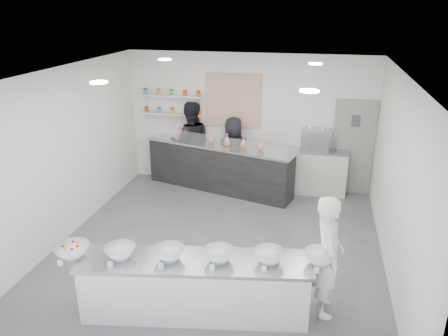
# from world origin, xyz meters

# --- Properties ---
(floor) EXTENTS (6.00, 6.00, 0.00)m
(floor) POSITION_xyz_m (0.00, 0.00, 0.00)
(floor) COLOR #515156
(floor) RESTS_ON ground
(ceiling) EXTENTS (6.00, 6.00, 0.00)m
(ceiling) POSITION_xyz_m (0.00, 0.00, 3.00)
(ceiling) COLOR white
(ceiling) RESTS_ON floor
(back_wall) EXTENTS (5.50, 0.00, 5.50)m
(back_wall) POSITION_xyz_m (0.00, 3.00, 1.50)
(back_wall) COLOR white
(back_wall) RESTS_ON floor
(left_wall) EXTENTS (0.00, 6.00, 6.00)m
(left_wall) POSITION_xyz_m (-2.75, 0.00, 1.50)
(left_wall) COLOR white
(left_wall) RESTS_ON floor
(right_wall) EXTENTS (0.00, 6.00, 6.00)m
(right_wall) POSITION_xyz_m (2.75, 0.00, 1.50)
(right_wall) COLOR white
(right_wall) RESTS_ON floor
(back_door) EXTENTS (0.88, 0.04, 2.10)m
(back_door) POSITION_xyz_m (2.30, 2.97, 1.05)
(back_door) COLOR gray
(back_door) RESTS_ON floor
(pattern_panel) EXTENTS (1.25, 0.03, 1.20)m
(pattern_panel) POSITION_xyz_m (-0.35, 2.98, 1.95)
(pattern_panel) COLOR #A24B28
(pattern_panel) RESTS_ON back_wall
(jar_shelf_lower) EXTENTS (1.45, 0.22, 0.04)m
(jar_shelf_lower) POSITION_xyz_m (-1.75, 2.90, 1.60)
(jar_shelf_lower) COLOR silver
(jar_shelf_lower) RESTS_ON back_wall
(jar_shelf_upper) EXTENTS (1.45, 0.22, 0.04)m
(jar_shelf_upper) POSITION_xyz_m (-1.75, 2.90, 2.02)
(jar_shelf_upper) COLOR silver
(jar_shelf_upper) RESTS_ON back_wall
(preserve_jars) EXTENTS (1.45, 0.10, 0.56)m
(preserve_jars) POSITION_xyz_m (-1.75, 2.88, 1.88)
(preserve_jars) COLOR #D53D0A
(preserve_jars) RESTS_ON jar_shelf_lower
(downlight_0) EXTENTS (0.24, 0.24, 0.02)m
(downlight_0) POSITION_xyz_m (-1.40, -1.00, 2.98)
(downlight_0) COLOR white
(downlight_0) RESTS_ON ceiling
(downlight_1) EXTENTS (0.24, 0.24, 0.02)m
(downlight_1) POSITION_xyz_m (1.40, -1.00, 2.98)
(downlight_1) COLOR white
(downlight_1) RESTS_ON ceiling
(downlight_2) EXTENTS (0.24, 0.24, 0.02)m
(downlight_2) POSITION_xyz_m (-1.40, 1.60, 2.98)
(downlight_2) COLOR white
(downlight_2) RESTS_ON ceiling
(downlight_3) EXTENTS (0.24, 0.24, 0.02)m
(downlight_3) POSITION_xyz_m (1.40, 1.60, 2.98)
(downlight_3) COLOR white
(downlight_3) RESTS_ON ceiling
(prep_counter) EXTENTS (3.14, 1.21, 0.84)m
(prep_counter) POSITION_xyz_m (0.09, -1.69, 0.42)
(prep_counter) COLOR silver
(prep_counter) RESTS_ON floor
(back_bar) EXTENTS (3.48, 1.51, 1.06)m
(back_bar) POSITION_xyz_m (-0.57, 2.52, 0.53)
(back_bar) COLOR black
(back_bar) RESTS_ON floor
(sneeze_guard) EXTENTS (3.27, 0.90, 0.29)m
(sneeze_guard) POSITION_xyz_m (-0.65, 2.23, 1.21)
(sneeze_guard) COLOR white
(sneeze_guard) RESTS_ON back_bar
(espresso_ledge) EXTENTS (1.34, 0.43, 1.00)m
(espresso_ledge) POSITION_xyz_m (1.55, 2.78, 0.50)
(espresso_ledge) COLOR silver
(espresso_ledge) RESTS_ON floor
(espresso_machine) EXTENTS (0.59, 0.41, 0.45)m
(espresso_machine) POSITION_xyz_m (1.49, 2.78, 1.22)
(espresso_machine) COLOR #93969E
(espresso_machine) RESTS_ON espresso_ledge
(cup_stacks) EXTENTS (0.24, 0.24, 0.38)m
(cup_stacks) POSITION_xyz_m (1.34, 2.78, 1.19)
(cup_stacks) COLOR gray
(cup_stacks) RESTS_ON espresso_ledge
(prep_bowls) EXTENTS (3.70, 1.12, 0.16)m
(prep_bowls) POSITION_xyz_m (0.09, -1.69, 0.92)
(prep_bowls) COLOR white
(prep_bowls) RESTS_ON prep_counter
(label_cards) EXTENTS (3.31, 0.04, 0.07)m
(label_cards) POSITION_xyz_m (0.00, -2.21, 0.87)
(label_cards) COLOR white
(label_cards) RESTS_ON prep_counter
(cookie_bags) EXTENTS (2.12, 0.72, 0.27)m
(cookie_bags) POSITION_xyz_m (-0.57, 2.52, 1.20)
(cookie_bags) COLOR #D469AD
(cookie_bags) RESTS_ON back_bar
(woman_prep) EXTENTS (0.51, 0.68, 1.72)m
(woman_prep) POSITION_xyz_m (1.79, -1.25, 0.86)
(woman_prep) COLOR white
(woman_prep) RESTS_ON floor
(staff_left) EXTENTS (1.13, 1.00, 1.93)m
(staff_left) POSITION_xyz_m (-1.30, 2.77, 0.97)
(staff_left) COLOR black
(staff_left) RESTS_ON floor
(staff_right) EXTENTS (0.92, 0.74, 1.63)m
(staff_right) POSITION_xyz_m (-0.30, 2.77, 0.82)
(staff_right) COLOR black
(staff_right) RESTS_ON floor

